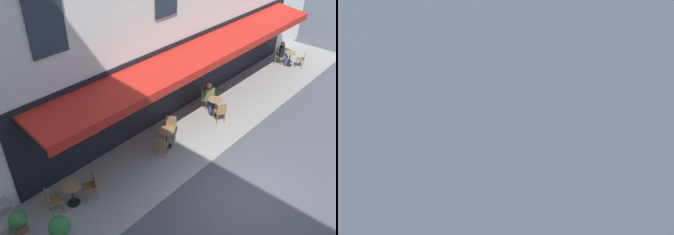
{
  "view_description": "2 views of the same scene",
  "coord_description": "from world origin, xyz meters",
  "views": [
    {
      "loc": [
        7.49,
        3.6,
        8.34
      ],
      "look_at": [
        -0.54,
        -3.83,
        1.03
      ],
      "focal_mm": 37.63,
      "sensor_mm": 36.0,
      "label": 1
    },
    {
      "loc": [
        -15.13,
        -6.47,
        9.94
      ],
      "look_at": [
        -0.76,
        -4.56,
        1.36
      ],
      "focal_mm": 36.67,
      "sensor_mm": 36.0,
      "label": 2
    }
  ],
  "objects": [
    {
      "name": "cafe_chair_wicker_corner_right",
      "position": [
        -2.89,
        -3.06,
        0.55
      ],
      "size": [
        0.55,
        0.55,
        0.91
      ],
      "color": "olive",
      "rests_on": "ground_plane"
    },
    {
      "name": "ground_plane",
      "position": [
        0.0,
        0.0,
        0.0
      ],
      "size": [
        70.0,
        70.0,
        0.0
      ],
      "primitive_type": "plane",
      "color": "#4C4C51"
    },
    {
      "name": "cafe_chair_wicker_under_awning",
      "position": [
        -9.76,
        -4.13,
        0.55
      ],
      "size": [
        0.51,
        0.51,
        0.91
      ],
      "color": "olive",
      "rests_on": "ground_plane"
    },
    {
      "name": "cafe_table_far_end",
      "position": [
        3.86,
        -3.77,
        0.49
      ],
      "size": [
        0.6,
        0.6,
        0.75
      ],
      "color": "black",
      "rests_on": "ground_plane"
    },
    {
      "name": "cafe_chair_wicker_facing_street",
      "position": [
        -10.18,
        -2.94,
        0.55
      ],
      "size": [
        0.51,
        0.51,
        0.91
      ],
      "color": "olive",
      "rests_on": "ground_plane"
    },
    {
      "name": "cafe_chair_wicker_by_window",
      "position": [
        4.48,
        -3.9,
        0.55
      ],
      "size": [
        0.48,
        0.48,
        0.91
      ],
      "color": "olive",
      "rests_on": "ground_plane"
    },
    {
      "name": "cafe_chair_wicker_kerbside",
      "position": [
        -3.4,
        -4.21,
        0.55
      ],
      "size": [
        0.5,
        0.5,
        0.91
      ],
      "color": "olive",
      "rests_on": "ground_plane"
    },
    {
      "name": "cafe_table_mid_terrace",
      "position": [
        -0.19,
        -3.57,
        0.49
      ],
      "size": [
        0.6,
        0.6,
        0.75
      ],
      "color": "black",
      "rests_on": "ground_plane"
    },
    {
      "name": "sidewalk_cafe_terrace",
      "position": [
        -3.25,
        -3.4,
        0.0
      ],
      "size": [
        20.5,
        3.2,
        0.01
      ],
      "primitive_type": "cube",
      "color": "gray",
      "rests_on": "ground_plane"
    },
    {
      "name": "cafe_chair_wicker_near_door",
      "position": [
        3.27,
        -3.54,
        0.55
      ],
      "size": [
        0.51,
        0.51,
        0.91
      ],
      "color": "olive",
      "rests_on": "ground_plane"
    },
    {
      "name": "potted_plant_under_sign",
      "position": [
        4.88,
        -2.84,
        0.52
      ],
      "size": [
        0.6,
        0.6,
        0.88
      ],
      "color": "#4C4C51",
      "rests_on": "ground_plane"
    },
    {
      "name": "potted_plant_entrance_left",
      "position": [
        5.55,
        -3.87,
        0.48
      ],
      "size": [
        0.5,
        0.5,
        0.87
      ],
      "color": "brown",
      "rests_on": "ground_plane"
    },
    {
      "name": "cafe_table_near_entrance",
      "position": [
        -3.21,
        -3.61,
        0.49
      ],
      "size": [
        0.6,
        0.6,
        0.75
      ],
      "color": "black",
      "rests_on": "ground_plane"
    },
    {
      "name": "cafe_table_streetside",
      "position": [
        -9.97,
        -3.54,
        0.49
      ],
      "size": [
        0.6,
        0.6,
        0.75
      ],
      "color": "black",
      "rests_on": "ground_plane"
    },
    {
      "name": "seated_patron_in_black",
      "position": [
        -9.83,
        -3.93,
        0.69
      ],
      "size": [
        0.61,
        0.6,
        1.27
      ],
      "color": "navy",
      "rests_on": "ground_plane"
    },
    {
      "name": "cafe_chair_wicker_corner_left",
      "position": [
        -0.74,
        -3.88,
        0.55
      ],
      "size": [
        0.54,
        0.54,
        0.91
      ],
      "color": "olive",
      "rests_on": "ground_plane"
    },
    {
      "name": "cafe_chair_wicker_back_row",
      "position": [
        0.39,
        -3.31,
        0.55
      ],
      "size": [
        0.53,
        0.53,
        0.91
      ],
      "color": "olive",
      "rests_on": "ground_plane"
    },
    {
      "name": "seated_companion_in_olive",
      "position": [
        -3.34,
        -4.0,
        0.7
      ],
      "size": [
        0.64,
        0.62,
        1.31
      ],
      "color": "navy",
      "rests_on": "ground_plane"
    }
  ]
}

